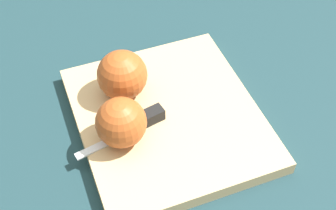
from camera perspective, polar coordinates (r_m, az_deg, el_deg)
ground_plane at (r=0.76m, az=0.00°, el=-2.18°), size 4.00×4.00×0.00m
cutting_board at (r=0.75m, az=0.00°, el=-1.61°), size 0.35×0.32×0.02m
apple_half_left at (r=0.75m, az=-5.60°, el=3.67°), size 0.08×0.08×0.08m
apple_half_right at (r=0.68m, az=-5.72°, el=-2.13°), size 0.08×0.08×0.08m
knife at (r=0.72m, az=-3.31°, el=-2.19°), size 0.02×0.15×0.02m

